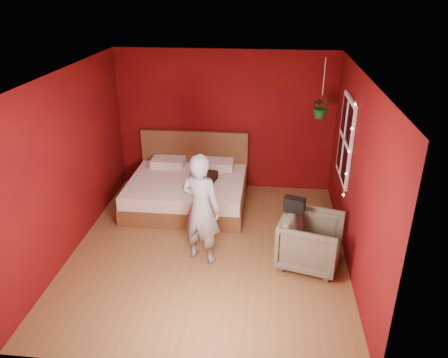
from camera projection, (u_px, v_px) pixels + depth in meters
floor at (209, 249)px, 6.56m from camera, size 4.50×4.50×0.00m
room_walls at (208, 144)px, 5.86m from camera, size 4.04×4.54×2.62m
window at (345, 139)px, 6.56m from camera, size 0.05×0.97×1.27m
fairy_lights at (349, 152)px, 6.09m from camera, size 0.04×0.04×1.45m
bed at (188, 188)px, 7.79m from camera, size 2.03×1.72×1.11m
person at (201, 209)px, 6.01m from camera, size 0.69×0.57×1.62m
armchair at (311, 241)px, 6.06m from camera, size 1.00×0.99×0.75m
handbag at (294, 205)px, 6.03m from camera, size 0.32×0.23×0.21m
throw_pillow at (203, 177)px, 7.53m from camera, size 0.49×0.49×0.14m
hanging_plant at (321, 107)px, 7.01m from camera, size 0.39×0.36×0.96m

